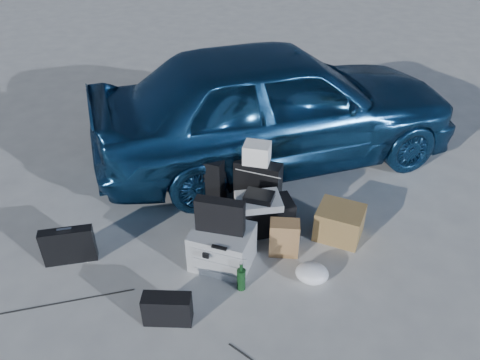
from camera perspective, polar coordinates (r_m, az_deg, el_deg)
name	(u,v)px	position (r m, az deg, el deg)	size (l,w,h in m)	color
ground	(210,275)	(4.45, -3.73, -11.44)	(60.00, 60.00, 0.00)	#BAB9B5
car	(277,104)	(5.74, 4.51, 9.23)	(1.78, 4.42, 1.51)	navy
pelican_case	(222,247)	(4.42, -2.17, -8.13)	(0.54, 0.45, 0.40)	#AFB2B5
laptop_bag	(220,216)	(4.19, -2.45, -4.39)	(0.45, 0.11, 0.33)	black
briefcase	(69,246)	(4.73, -20.17, -7.53)	(0.48, 0.11, 0.38)	black
suitcase_left	(203,183)	(5.05, -4.58, -0.34)	(0.49, 0.17, 0.63)	black
suitcase_right	(258,186)	(5.02, 2.18, -0.77)	(0.50, 0.18, 0.59)	black
white_carton	(257,153)	(4.81, 2.07, 3.29)	(0.27, 0.21, 0.21)	white
duffel_bag	(259,217)	(4.80, 2.32, -4.56)	(0.69, 0.30, 0.35)	black
flat_box_white	(259,201)	(4.66, 2.27, -2.62)	(0.44, 0.33, 0.08)	white
flat_box_black	(259,196)	(4.61, 2.35, -2.02)	(0.28, 0.20, 0.06)	black
kraft_bag	(284,238)	(4.55, 5.40, -7.05)	(0.28, 0.17, 0.38)	#A17346
cardboard_box	(339,223)	(4.84, 12.04, -5.10)	(0.44, 0.39, 0.33)	olive
plastic_bag	(312,273)	(4.39, 8.77, -11.16)	(0.30, 0.26, 0.17)	white
messenger_bag	(167,309)	(4.03, -8.85, -15.27)	(0.40, 0.15, 0.28)	black
green_bottle	(241,276)	(4.21, 0.15, -11.63)	(0.08, 0.08, 0.31)	#0F3314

